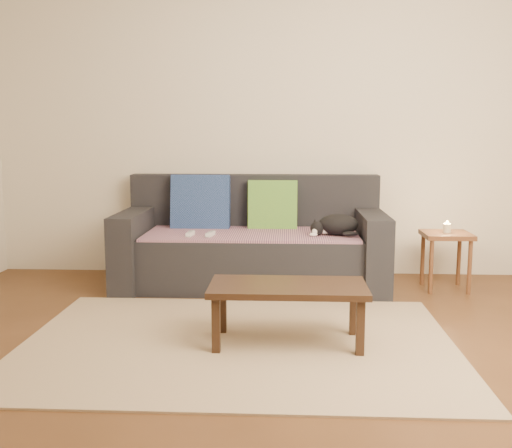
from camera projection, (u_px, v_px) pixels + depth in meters
name	position (u px, v px, depth m)	size (l,w,h in m)	color
ground	(236.00, 353.00, 3.34)	(4.50, 4.50, 0.00)	brown
back_wall	(255.00, 124.00, 5.12)	(4.50, 0.04, 2.60)	beige
sofa	(252.00, 247.00, 4.84)	(2.10, 0.94, 0.87)	#232328
throw_blanket	(252.00, 234.00, 4.73)	(1.66, 0.74, 0.02)	#442A4E
cushion_navy	(201.00, 204.00, 4.98)	(0.49, 0.12, 0.49)	navy
cushion_green	(273.00, 205.00, 4.95)	(0.40, 0.10, 0.40)	#0B4B35
cat	(336.00, 225.00, 4.60)	(0.42, 0.33, 0.16)	black
wii_remote_a	(190.00, 234.00, 4.58)	(0.15, 0.04, 0.03)	white
wii_remote_b	(210.00, 234.00, 4.57)	(0.15, 0.04, 0.03)	white
side_table	(446.00, 243.00, 4.66)	(0.36, 0.36, 0.45)	brown
candle	(447.00, 228.00, 4.65)	(0.06, 0.06, 0.09)	beige
rug	(238.00, 343.00, 3.48)	(2.50, 1.80, 0.01)	tan
coffee_table	(288.00, 292.00, 3.42)	(0.90, 0.45, 0.36)	black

